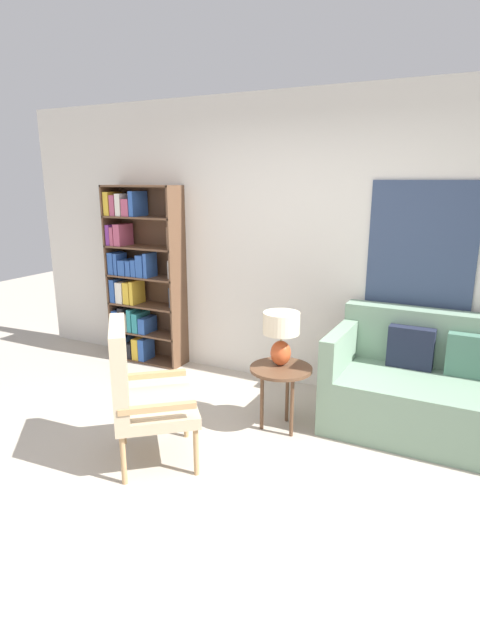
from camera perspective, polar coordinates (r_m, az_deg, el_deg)
The scene contains 7 objects.
ground_plane at distance 3.45m, azimuth -6.57°, elevation -18.49°, with size 14.00×14.00×0.00m, color #B2A899.
wall_back at distance 4.69m, azimuth 7.35°, elevation 8.44°, with size 6.40×0.08×2.70m.
bookshelf at distance 5.49m, azimuth -11.53°, elevation 4.59°, with size 0.85×0.30×1.89m.
armchair at distance 3.52m, azimuth -11.73°, elevation -7.46°, with size 0.82×0.83×1.02m.
couch at distance 4.23m, azimuth 24.38°, elevation -7.88°, with size 2.04×0.89×0.91m.
side_table at distance 3.94m, azimuth 4.70°, elevation -6.23°, with size 0.49×0.49×0.53m.
table_lamp at distance 3.88m, azimuth 4.73°, elevation -1.30°, with size 0.29×0.29×0.43m.
Camera 1 is at (1.63, -2.35, 1.94)m, focal length 28.00 mm.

